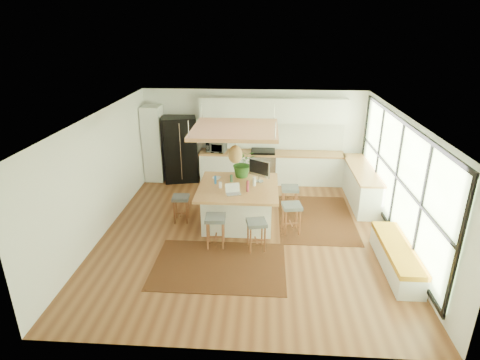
# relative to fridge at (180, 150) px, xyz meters

# --- Properties ---
(floor) EXTENTS (7.00, 7.00, 0.00)m
(floor) POSITION_rel_fridge_xyz_m (2.17, -3.20, -0.93)
(floor) COLOR brown
(floor) RESTS_ON ground
(ceiling) EXTENTS (7.00, 7.00, 0.00)m
(ceiling) POSITION_rel_fridge_xyz_m (2.17, -3.20, 1.78)
(ceiling) COLOR white
(ceiling) RESTS_ON ground
(wall_back) EXTENTS (6.50, 0.00, 6.50)m
(wall_back) POSITION_rel_fridge_xyz_m (2.17, 0.30, 0.42)
(wall_back) COLOR white
(wall_back) RESTS_ON ground
(wall_front) EXTENTS (6.50, 0.00, 6.50)m
(wall_front) POSITION_rel_fridge_xyz_m (2.17, -6.70, 0.42)
(wall_front) COLOR white
(wall_front) RESTS_ON ground
(wall_left) EXTENTS (0.00, 7.00, 7.00)m
(wall_left) POSITION_rel_fridge_xyz_m (-1.08, -3.20, 0.42)
(wall_left) COLOR white
(wall_left) RESTS_ON ground
(wall_right) EXTENTS (0.00, 7.00, 7.00)m
(wall_right) POSITION_rel_fridge_xyz_m (5.42, -3.20, 0.42)
(wall_right) COLOR white
(wall_right) RESTS_ON ground
(window_wall) EXTENTS (0.10, 6.20, 2.60)m
(window_wall) POSITION_rel_fridge_xyz_m (5.39, -3.20, 0.47)
(window_wall) COLOR black
(window_wall) RESTS_ON wall_right
(pantry) EXTENTS (0.55, 0.60, 2.25)m
(pantry) POSITION_rel_fridge_xyz_m (-0.78, -0.02, 0.20)
(pantry) COLOR white
(pantry) RESTS_ON floor
(back_counter_base) EXTENTS (4.20, 0.60, 0.88)m
(back_counter_base) POSITION_rel_fridge_xyz_m (2.72, -0.02, -0.49)
(back_counter_base) COLOR white
(back_counter_base) RESTS_ON floor
(back_counter_top) EXTENTS (4.24, 0.64, 0.05)m
(back_counter_top) POSITION_rel_fridge_xyz_m (2.72, -0.02, -0.03)
(back_counter_top) COLOR #AE6F3D
(back_counter_top) RESTS_ON back_counter_base
(backsplash) EXTENTS (4.20, 0.02, 0.80)m
(backsplash) POSITION_rel_fridge_xyz_m (2.72, 0.28, 0.43)
(backsplash) COLOR white
(backsplash) RESTS_ON wall_back
(upper_cabinets) EXTENTS (4.20, 0.34, 0.70)m
(upper_cabinets) POSITION_rel_fridge_xyz_m (2.72, 0.12, 1.22)
(upper_cabinets) COLOR white
(upper_cabinets) RESTS_ON wall_back
(range) EXTENTS (0.76, 0.62, 1.00)m
(range) POSITION_rel_fridge_xyz_m (2.47, -0.02, -0.43)
(range) COLOR #A5A5AA
(range) RESTS_ON floor
(right_counter_base) EXTENTS (0.60, 2.50, 0.88)m
(right_counter_base) POSITION_rel_fridge_xyz_m (5.10, -1.20, -0.49)
(right_counter_base) COLOR white
(right_counter_base) RESTS_ON floor
(right_counter_top) EXTENTS (0.64, 2.54, 0.05)m
(right_counter_top) POSITION_rel_fridge_xyz_m (5.10, -1.20, -0.03)
(right_counter_top) COLOR #AE6F3D
(right_counter_top) RESTS_ON right_counter_base
(window_bench) EXTENTS (0.52, 2.00, 0.50)m
(window_bench) POSITION_rel_fridge_xyz_m (5.12, -4.40, -0.68)
(window_bench) COLOR white
(window_bench) RESTS_ON floor
(ceiling_panel) EXTENTS (1.86, 1.86, 0.80)m
(ceiling_panel) POSITION_rel_fridge_xyz_m (1.87, -2.80, 1.12)
(ceiling_panel) COLOR #AE6F3D
(ceiling_panel) RESTS_ON ceiling
(rug_near) EXTENTS (2.60, 1.80, 0.01)m
(rug_near) POSITION_rel_fridge_xyz_m (1.68, -4.55, -0.92)
(rug_near) COLOR black
(rug_near) RESTS_ON floor
(rug_right) EXTENTS (1.80, 2.60, 0.01)m
(rug_right) POSITION_rel_fridge_xyz_m (3.81, -2.36, -0.92)
(rug_right) COLOR black
(rug_right) RESTS_ON floor
(fridge) EXTENTS (1.12, 0.96, 1.95)m
(fridge) POSITION_rel_fridge_xyz_m (0.00, 0.00, 0.00)
(fridge) COLOR black
(fridge) RESTS_ON floor
(island) EXTENTS (1.85, 1.85, 0.93)m
(island) POSITION_rel_fridge_xyz_m (1.92, -2.67, -0.46)
(island) COLOR #AE6F3D
(island) RESTS_ON floor
(stool_near_left) EXTENTS (0.44, 0.44, 0.71)m
(stool_near_left) POSITION_rel_fridge_xyz_m (1.52, -3.81, -0.57)
(stool_near_left) COLOR #4C5154
(stool_near_left) RESTS_ON floor
(stool_near_right) EXTENTS (0.47, 0.47, 0.67)m
(stool_near_right) POSITION_rel_fridge_xyz_m (2.39, -3.88, -0.57)
(stool_near_right) COLOR #4C5154
(stool_near_right) RESTS_ON floor
(stool_right_front) EXTENTS (0.47, 0.47, 0.70)m
(stool_right_front) POSITION_rel_fridge_xyz_m (3.16, -3.10, -0.57)
(stool_right_front) COLOR #4C5154
(stool_right_front) RESTS_ON floor
(stool_right_back) EXTENTS (0.42, 0.42, 0.70)m
(stool_right_back) POSITION_rel_fridge_xyz_m (3.17, -2.08, -0.57)
(stool_right_back) COLOR #4C5154
(stool_right_back) RESTS_ON floor
(stool_left_side) EXTENTS (0.41, 0.41, 0.65)m
(stool_left_side) POSITION_rel_fridge_xyz_m (0.55, -2.70, -0.57)
(stool_left_side) COLOR #4C5154
(stool_left_side) RESTS_ON floor
(laptop) EXTENTS (0.40, 0.41, 0.24)m
(laptop) POSITION_rel_fridge_xyz_m (1.85, -3.14, 0.12)
(laptop) COLOR #A5A5AA
(laptop) RESTS_ON island
(monitor) EXTENTS (0.62, 0.51, 0.56)m
(monitor) POSITION_rel_fridge_xyz_m (2.40, -2.35, 0.26)
(monitor) COLOR #A5A5AA
(monitor) RESTS_ON island
(microwave) EXTENTS (0.60, 0.39, 0.38)m
(microwave) POSITION_rel_fridge_xyz_m (1.09, -0.03, 0.19)
(microwave) COLOR #A5A5AA
(microwave) RESTS_ON back_counter_top
(island_plant) EXTENTS (0.72, 0.78, 0.55)m
(island_plant) POSITION_rel_fridge_xyz_m (1.99, -2.03, 0.28)
(island_plant) COLOR #1E4C19
(island_plant) RESTS_ON island
(island_bowl) EXTENTS (0.26, 0.26, 0.05)m
(island_bowl) POSITION_rel_fridge_xyz_m (1.37, -2.25, 0.03)
(island_bowl) COLOR white
(island_bowl) RESTS_ON island
(island_bottle_0) EXTENTS (0.07, 0.07, 0.19)m
(island_bottle_0) POSITION_rel_fridge_xyz_m (1.37, -2.57, 0.10)
(island_bottle_0) COLOR #2F6FBF
(island_bottle_0) RESTS_ON island
(island_bottle_1) EXTENTS (0.07, 0.07, 0.19)m
(island_bottle_1) POSITION_rel_fridge_xyz_m (1.52, -2.82, 0.10)
(island_bottle_1) COLOR silver
(island_bottle_1) RESTS_ON island
(island_bottle_2) EXTENTS (0.07, 0.07, 0.19)m
(island_bottle_2) POSITION_rel_fridge_xyz_m (2.17, -2.97, 0.10)
(island_bottle_2) COLOR #9D3443
(island_bottle_2) RESTS_ON island
(island_bottle_3) EXTENTS (0.07, 0.07, 0.19)m
(island_bottle_3) POSITION_rel_fridge_xyz_m (2.27, -2.62, 0.10)
(island_bottle_3) COLOR white
(island_bottle_3) RESTS_ON island
(island_bottle_4) EXTENTS (0.07, 0.07, 0.19)m
(island_bottle_4) POSITION_rel_fridge_xyz_m (1.72, -2.42, 0.10)
(island_bottle_4) COLOR #426F4D
(island_bottle_4) RESTS_ON island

